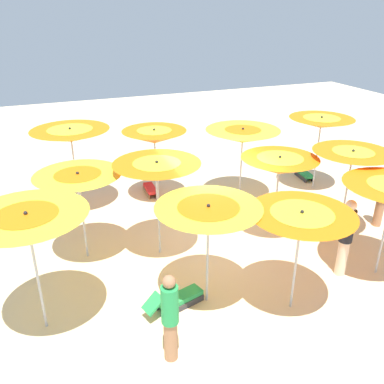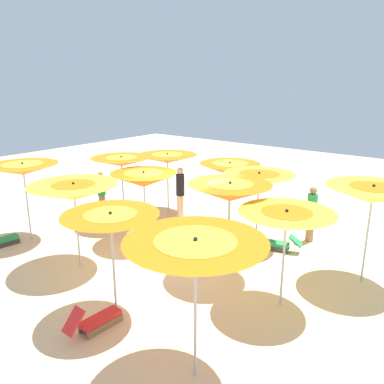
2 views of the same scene
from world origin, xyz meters
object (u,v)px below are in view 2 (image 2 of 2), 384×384
beach_umbrella_6 (74,192)px  beach_umbrella_9 (23,169)px  beach_umbrella_0 (195,251)px  beach_umbrella_2 (373,195)px  beach_umbrella_4 (230,192)px  beach_umbrella_1 (286,220)px  beachgoer_0 (102,193)px  beach_umbrella_10 (121,162)px  beachgoer_1 (311,213)px  lounger_2 (0,240)px  beach_umbrella_8 (230,169)px  beach_umbrella_7 (144,179)px  beach_umbrella_11 (167,159)px  lounger_0 (275,243)px  beachgoer_2 (180,192)px  lounger_1 (96,320)px  beach_umbrella_5 (259,180)px  beach_umbrella_3 (111,223)px

beach_umbrella_6 → beach_umbrella_9: size_ratio=0.94×
beach_umbrella_0 → beach_umbrella_2: (-1.29, -5.06, -0.03)m
beach_umbrella_4 → beach_umbrella_9: beach_umbrella_9 is taller
beach_umbrella_1 → beachgoer_0: bearing=-10.2°
beach_umbrella_1 → beach_umbrella_10: bearing=-11.6°
beach_umbrella_1 → beachgoer_0: (7.85, -1.41, -1.16)m
beachgoer_0 → beachgoer_1: (-6.96, -2.42, 0.06)m
beach_umbrella_2 → beach_umbrella_10: size_ratio=1.05×
beach_umbrella_10 → lounger_2: 4.42m
beach_umbrella_6 → lounger_2: 3.56m
beach_umbrella_2 → beach_umbrella_8: size_ratio=1.12×
lounger_2 → beachgoer_1: (-7.13, -6.17, 0.71)m
beachgoer_0 → lounger_2: bearing=-137.3°
beach_umbrella_6 → beach_umbrella_7: bearing=-94.1°
beach_umbrella_8 → beach_umbrella_11: beach_umbrella_11 is taller
beach_umbrella_2 → beach_umbrella_4: bearing=30.8°
beach_umbrella_0 → lounger_0: 5.98m
beach_umbrella_1 → beach_umbrella_2: beach_umbrella_2 is taller
beachgoer_2 → beach_umbrella_4: bearing=108.4°
lounger_0 → lounger_1: bearing=63.6°
beach_umbrella_1 → beach_umbrella_10: 6.75m
beach_umbrella_4 → beach_umbrella_5: size_ratio=1.09×
lounger_1 → beachgoer_0: 7.03m
beach_umbrella_11 → beach_umbrella_7: bearing=117.1°
beach_umbrella_7 → beachgoer_1: (-4.01, -3.13, -1.05)m
beach_umbrella_4 → beachgoer_0: (6.12, -0.90, -1.33)m
beach_umbrella_7 → beachgoer_0: size_ratio=1.36×
lounger_2 → beachgoer_0: bearing=4.5°
beach_umbrella_1 → beach_umbrella_6: 5.32m
lounger_1 → beachgoer_2: bearing=27.8°
beach_umbrella_7 → beach_umbrella_0: bearing=143.0°
beach_umbrella_0 → beachgoer_1: (0.71, -6.69, -1.37)m
beach_umbrella_1 → beach_umbrella_11: bearing=-27.2°
beach_umbrella_11 → beach_umbrella_10: bearing=75.9°
beach_umbrella_1 → beach_umbrella_3: 3.59m
beach_umbrella_10 → beachgoer_0: size_ratio=1.45×
beach_umbrella_4 → beachgoer_1: 3.66m
beach_umbrella_9 → beach_umbrella_7: bearing=-143.2°
beach_umbrella_3 → lounger_0: beach_umbrella_3 is taller
beach_umbrella_2 → beach_umbrella_3: (3.68, 4.72, -0.18)m
beach_umbrella_3 → beach_umbrella_7: size_ratio=1.04×
beach_umbrella_1 → lounger_1: beach_umbrella_1 is taller
beach_umbrella_1 → beach_umbrella_6: (5.07, 1.61, 0.06)m
beach_umbrella_7 → beach_umbrella_3: bearing=126.0°
lounger_2 → lounger_0: bearing=-46.1°
lounger_0 → beachgoer_2: beachgoer_2 is taller
beach_umbrella_5 → lounger_0: size_ratio=1.65×
beachgoer_0 → beach_umbrella_0: bearing=-73.8°
beach_umbrella_8 → lounger_1: bearing=99.8°
beach_umbrella_4 → beach_umbrella_5: bearing=-80.2°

